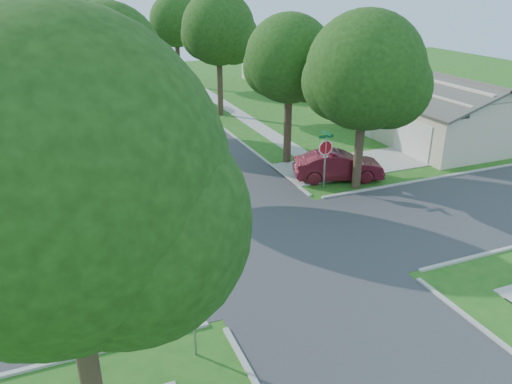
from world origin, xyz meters
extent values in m
plane|color=#225A18|center=(0.00, 0.00, 0.00)|extent=(100.00, 100.00, 0.00)
cube|color=#333335|center=(0.00, 0.00, 0.00)|extent=(7.00, 100.00, 0.02)
cube|color=#9E9B91|center=(6.10, 26.00, 0.02)|extent=(1.20, 40.00, 0.04)
cube|color=#9E9B91|center=(-6.10, 26.00, 0.02)|extent=(1.20, 40.00, 0.04)
cube|color=#9E9B91|center=(7.90, 7.10, 0.03)|extent=(8.80, 3.60, 0.05)
cube|color=gray|center=(-4.70, -4.70, 1.35)|extent=(0.06, 0.06, 2.70)
cylinder|color=white|center=(-4.70, -4.70, 2.15)|extent=(1.05, 0.02, 1.05)
cylinder|color=red|center=(-4.70, -4.70, 2.15)|extent=(0.90, 0.03, 0.90)
cube|color=red|center=(-4.70, -4.70, 1.68)|extent=(0.34, 0.03, 0.12)
cube|color=white|center=(-4.70, -4.70, 1.68)|extent=(0.30, 0.03, 0.08)
cube|color=#0C5426|center=(-4.70, -4.70, 2.72)|extent=(0.80, 0.02, 0.16)
cube|color=#0C5426|center=(-4.70, -4.70, 2.90)|extent=(0.02, 0.80, 0.16)
cube|color=gray|center=(4.70, 4.70, 1.35)|extent=(0.06, 0.06, 2.70)
cylinder|color=white|center=(4.70, 4.70, 2.15)|extent=(1.05, 0.02, 1.05)
cylinder|color=red|center=(4.70, 4.70, 2.15)|extent=(0.90, 0.03, 0.90)
cube|color=red|center=(4.70, 4.70, 1.68)|extent=(0.34, 0.03, 0.12)
cube|color=white|center=(4.70, 4.70, 1.68)|extent=(0.30, 0.03, 0.08)
cube|color=#0C5426|center=(4.70, 4.70, 2.72)|extent=(0.80, 0.02, 0.16)
cube|color=#0C5426|center=(4.70, 4.70, 2.90)|extent=(0.02, 0.80, 0.16)
cylinder|color=#38281C|center=(4.70, 9.00, 1.98)|extent=(0.44, 0.44, 3.95)
sphere|color=#18340D|center=(4.70, 9.00, 5.88)|extent=(4.80, 4.80, 4.80)
sphere|color=#18340D|center=(5.54, 8.52, 5.28)|extent=(3.46, 3.46, 3.46)
sphere|color=#18340D|center=(3.98, 9.60, 5.40)|extent=(3.26, 3.26, 3.26)
cylinder|color=#38281C|center=(4.70, 21.00, 2.15)|extent=(0.44, 0.44, 4.30)
sphere|color=#18340D|center=(4.70, 21.00, 6.51)|extent=(5.40, 5.40, 5.40)
sphere|color=#18340D|center=(5.65, 20.46, 5.84)|extent=(3.89, 3.89, 3.89)
sphere|color=#18340D|center=(3.89, 21.68, 5.97)|extent=(3.67, 3.67, 3.67)
cylinder|color=#38281C|center=(4.70, 34.00, 2.10)|extent=(0.44, 0.44, 4.20)
sphere|color=#18340D|center=(4.70, 34.00, 6.22)|extent=(5.00, 5.00, 5.00)
sphere|color=#18340D|center=(5.58, 33.50, 5.60)|extent=(3.60, 3.60, 3.60)
sphere|color=#18340D|center=(3.95, 34.62, 5.72)|extent=(3.40, 3.40, 3.40)
cylinder|color=#38281C|center=(-4.70, 9.00, 2.12)|extent=(0.44, 0.44, 4.25)
sphere|color=#18340D|center=(-4.70, 9.00, 6.37)|extent=(5.20, 5.20, 5.20)
sphere|color=#18340D|center=(-3.79, 8.48, 5.72)|extent=(3.74, 3.74, 3.74)
sphere|color=#18340D|center=(-5.48, 9.65, 5.85)|extent=(3.54, 3.54, 3.54)
cylinder|color=#38281C|center=(-4.70, 21.00, 2.22)|extent=(0.44, 0.44, 4.44)
sphere|color=#18340D|center=(-4.70, 21.00, 6.76)|extent=(5.60, 5.60, 5.60)
sphere|color=#18340D|center=(-3.72, 20.44, 6.06)|extent=(4.03, 4.03, 4.03)
sphere|color=#18340D|center=(-5.54, 21.70, 6.20)|extent=(3.81, 3.81, 3.81)
cylinder|color=#38281C|center=(-4.70, 34.00, 1.95)|extent=(0.44, 0.44, 3.90)
sphere|color=#18340D|center=(-4.70, 34.00, 5.74)|extent=(4.60, 4.60, 4.60)
sphere|color=#18340D|center=(-3.90, 33.54, 5.16)|extent=(3.31, 3.31, 3.31)
sphere|color=#18340D|center=(-5.39, 34.58, 5.28)|extent=(3.13, 3.13, 3.13)
cylinder|color=#38281C|center=(-7.50, -7.00, 2.02)|extent=(0.44, 0.44, 4.04)
sphere|color=#18340D|center=(-7.50, -7.00, 6.55)|extent=(6.00, 6.00, 6.00)
sphere|color=#18340D|center=(-6.45, -7.60, 5.80)|extent=(4.32, 4.32, 4.32)
sphere|color=#18340D|center=(-8.40, -6.25, 5.95)|extent=(4.08, 4.08, 4.08)
cylinder|color=#38281C|center=(6.30, 4.20, 1.77)|extent=(0.44, 0.44, 3.54)
sphere|color=#18340D|center=(6.30, 4.20, 5.86)|extent=(5.60, 5.60, 5.60)
sphere|color=#18340D|center=(7.28, 3.64, 5.16)|extent=(4.03, 4.03, 4.03)
sphere|color=#18340D|center=(5.46, 4.90, 5.30)|extent=(3.81, 3.81, 3.81)
cube|color=#C0AF98|center=(16.00, 11.00, 1.40)|extent=(8.00, 13.00, 2.80)
cube|color=#433E39|center=(18.00, 11.00, 3.45)|extent=(4.42, 13.60, 1.56)
cube|color=#433E39|center=(14.00, 11.00, 3.45)|extent=(4.42, 13.60, 1.56)
cube|color=silver|center=(11.97, 7.10, 1.10)|extent=(0.06, 3.20, 2.20)
cube|color=silver|center=(11.97, 11.65, 1.00)|extent=(0.06, 0.90, 2.00)
cube|color=#1E2633|center=(11.97, 14.25, 1.55)|extent=(0.06, 1.80, 1.10)
cube|color=#C0AF98|center=(16.00, 29.00, 1.40)|extent=(8.00, 13.00, 2.80)
cube|color=#433E39|center=(18.00, 29.00, 3.45)|extent=(4.42, 13.60, 1.56)
cube|color=#433E39|center=(14.00, 29.00, 3.45)|extent=(4.42, 13.60, 1.56)
cube|color=silver|center=(11.97, 25.10, 1.10)|extent=(0.06, 3.20, 2.20)
cube|color=silver|center=(11.97, 29.65, 1.00)|extent=(0.06, 0.90, 2.00)
cube|color=#1E2633|center=(11.97, 32.25, 1.55)|extent=(0.06, 1.80, 1.10)
imported|color=#54111B|center=(6.00, 5.50, 0.76)|extent=(4.89, 2.97, 1.52)
imported|color=black|center=(1.20, 23.87, 0.67)|extent=(1.74, 3.98, 1.33)
imported|color=black|center=(-1.20, 44.98, 0.66)|extent=(2.37, 4.73, 1.32)
camera|label=1|loc=(-7.37, -15.65, 9.69)|focal=35.00mm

